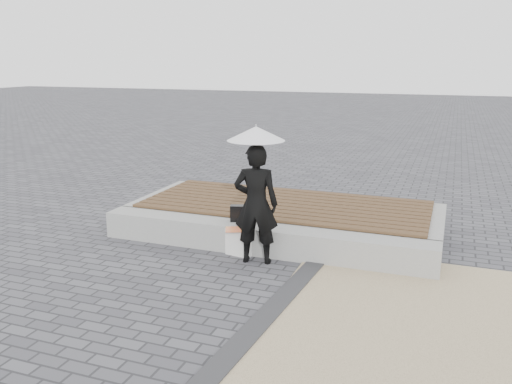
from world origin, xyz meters
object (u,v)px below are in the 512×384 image
(seating_ledge, at_px, (260,239))
(handbag, at_px, (242,213))
(parasol, at_px, (256,133))
(woman, at_px, (256,204))
(canvas_tote, at_px, (239,242))

(seating_ledge, height_order, handbag, handbag)
(parasol, bearing_deg, woman, 180.00)
(seating_ledge, relative_size, parasol, 5.09)
(handbag, bearing_deg, woman, -68.51)
(handbag, bearing_deg, canvas_tote, -92.99)
(seating_ledge, bearing_deg, handbag, 161.55)
(woman, height_order, handbag, woman)
(seating_ledge, relative_size, handbag, 14.49)
(canvas_tote, bearing_deg, parasol, -17.26)
(seating_ledge, distance_m, handbag, 0.47)
(seating_ledge, height_order, woman, woman)
(canvas_tote, bearing_deg, seating_ledge, 52.73)
(woman, xyz_separation_m, canvas_tote, (-0.32, 0.16, -0.63))
(seating_ledge, bearing_deg, woman, -78.83)
(parasol, bearing_deg, handbag, 129.25)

